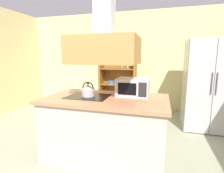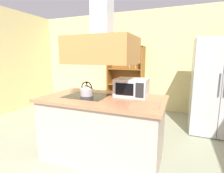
{
  "view_description": "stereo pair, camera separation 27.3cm",
  "coord_description": "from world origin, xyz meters",
  "px_view_note": "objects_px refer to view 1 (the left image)",
  "views": [
    {
      "loc": [
        0.98,
        -1.91,
        1.47
      ],
      "look_at": [
        0.24,
        0.67,
        1.0
      ],
      "focal_mm": 27.43,
      "sensor_mm": 36.0,
      "label": 1
    },
    {
      "loc": [
        1.24,
        -1.82,
        1.47
      ],
      "look_at": [
        0.24,
        0.67,
        1.0
      ],
      "focal_mm": 27.43,
      "sensor_mm": 36.0,
      "label": 2
    }
  ],
  "objects_px": {
    "kettle": "(88,90)",
    "microwave": "(133,87)",
    "refrigerator": "(208,85)",
    "cutting_board": "(150,103)",
    "dish_cabinet": "(118,82)"
  },
  "relations": [
    {
      "from": "refrigerator",
      "to": "microwave",
      "type": "distance_m",
      "value": 1.88
    },
    {
      "from": "refrigerator",
      "to": "kettle",
      "type": "bearing_deg",
      "value": -140.99
    },
    {
      "from": "dish_cabinet",
      "to": "microwave",
      "type": "xyz_separation_m",
      "value": [
        0.78,
        -2.24,
        0.26
      ]
    },
    {
      "from": "cutting_board",
      "to": "microwave",
      "type": "distance_m",
      "value": 0.5
    },
    {
      "from": "kettle",
      "to": "microwave",
      "type": "relative_size",
      "value": 0.46
    },
    {
      "from": "kettle",
      "to": "cutting_board",
      "type": "height_order",
      "value": "kettle"
    },
    {
      "from": "refrigerator",
      "to": "cutting_board",
      "type": "xyz_separation_m",
      "value": [
        -1.04,
        -1.74,
        0.0
      ]
    },
    {
      "from": "kettle",
      "to": "dish_cabinet",
      "type": "bearing_deg",
      "value": 93.78
    },
    {
      "from": "refrigerator",
      "to": "cutting_board",
      "type": "relative_size",
      "value": 5.32
    },
    {
      "from": "refrigerator",
      "to": "kettle",
      "type": "distance_m",
      "value": 2.49
    },
    {
      "from": "kettle",
      "to": "microwave",
      "type": "height_order",
      "value": "microwave"
    },
    {
      "from": "dish_cabinet",
      "to": "cutting_board",
      "type": "bearing_deg",
      "value": -68.14
    },
    {
      "from": "cutting_board",
      "to": "dish_cabinet",
      "type": "bearing_deg",
      "value": 111.86
    },
    {
      "from": "kettle",
      "to": "microwave",
      "type": "xyz_separation_m",
      "value": [
        0.62,
        0.22,
        0.04
      ]
    },
    {
      "from": "dish_cabinet",
      "to": "kettle",
      "type": "distance_m",
      "value": 2.47
    }
  ]
}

